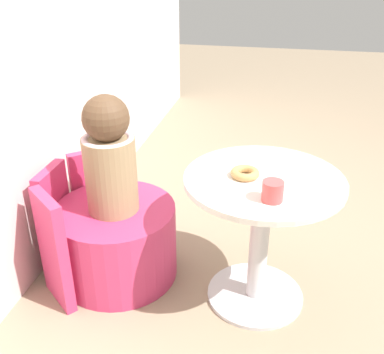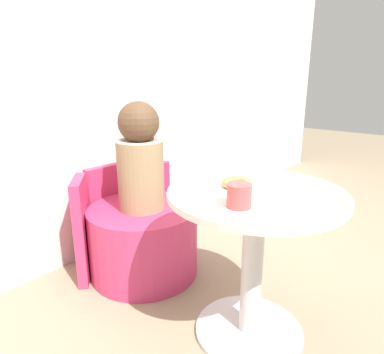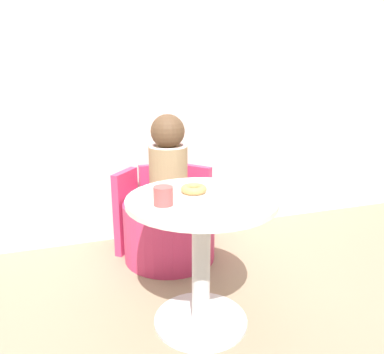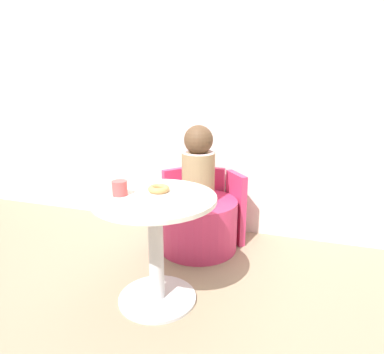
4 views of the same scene
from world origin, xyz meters
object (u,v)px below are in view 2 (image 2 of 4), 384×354
Objects in this scene: tub_chair at (144,240)px; child_figure at (140,159)px; round_table at (253,238)px; donut at (237,183)px; cup at (239,196)px.

child_figure is at bearing -97.13° from tub_chair.
donut is at bearing 96.43° from round_table.
cup is (-0.22, -0.74, 0.49)m from tub_chair.
round_table is 1.15× the size of tub_chair.
round_table is at bearing 13.70° from cup.
tub_chair is (0.03, 0.70, -0.25)m from round_table.
tub_chair is 0.78m from donut.
round_table is 8.23× the size of cup.
round_table reaches higher than tub_chair.
round_table is 0.74m from tub_chair.
child_figure reaches higher than cup.
child_figure is (-0.00, -0.00, 0.46)m from tub_chair.
donut is at bearing 34.48° from cup.
round_table is at bearing -92.82° from tub_chair.
cup is at bearing -145.52° from donut.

